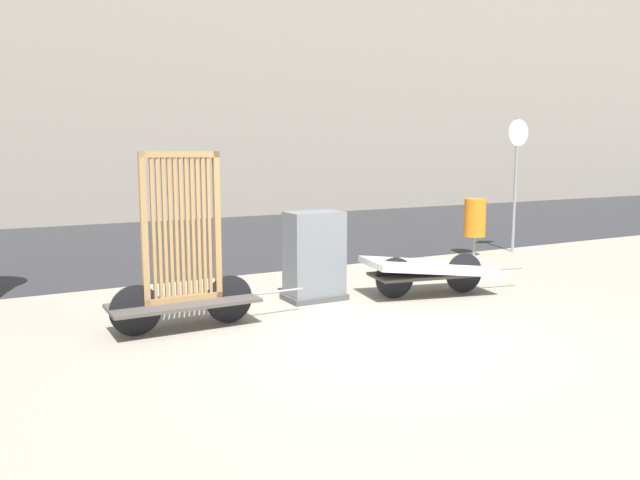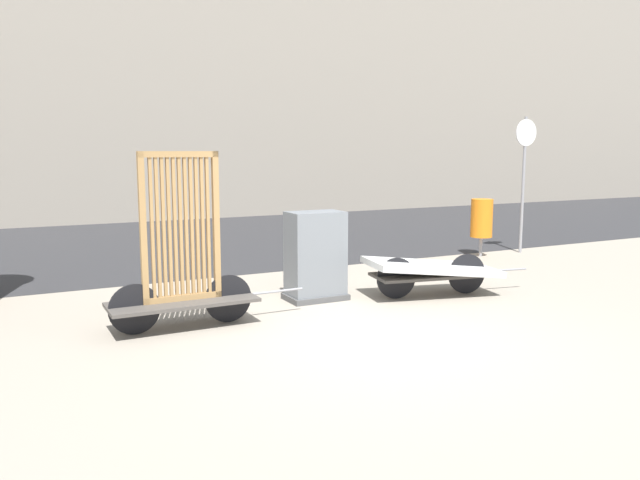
{
  "view_description": "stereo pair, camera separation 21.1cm",
  "coord_description": "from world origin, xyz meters",
  "views": [
    {
      "loc": [
        -3.8,
        -5.49,
        2.07
      ],
      "look_at": [
        0.0,
        1.52,
        0.93
      ],
      "focal_mm": 35.0,
      "sensor_mm": 36.0,
      "label": 1
    },
    {
      "loc": [
        -3.61,
        -5.59,
        2.07
      ],
      "look_at": [
        0.0,
        1.52,
        0.93
      ],
      "focal_mm": 35.0,
      "sensor_mm": 36.0,
      "label": 2
    }
  ],
  "objects": [
    {
      "name": "trash_bin",
      "position": [
        4.75,
        3.84,
        0.76
      ],
      "size": [
        0.42,
        0.42,
        1.14
      ],
      "color": "gray",
      "rests_on": "ground_plane"
    },
    {
      "name": "road_strip",
      "position": [
        0.0,
        8.61,
        0.0
      ],
      "size": [
        56.0,
        8.84,
        0.01
      ],
      "color": "#2D2D30",
      "rests_on": "ground_plane"
    },
    {
      "name": "utility_cabinet",
      "position": [
        0.22,
        2.08,
        0.58
      ],
      "size": [
        0.83,
        0.54,
        1.24
      ],
      "color": "#4C4C4C",
      "rests_on": "ground_plane"
    },
    {
      "name": "sign_post",
      "position": [
        5.81,
        3.83,
        1.76
      ],
      "size": [
        0.53,
        0.06,
        2.75
      ],
      "color": "gray",
      "rests_on": "ground_plane"
    },
    {
      "name": "ground_plane",
      "position": [
        0.0,
        0.0,
        0.0
      ],
      "size": [
        60.0,
        60.0,
        0.0
      ],
      "primitive_type": "plane",
      "color": "gray"
    },
    {
      "name": "bike_cart_with_bedframe",
      "position": [
        -1.8,
        1.52,
        0.71
      ],
      "size": [
        2.42,
        0.69,
        2.07
      ],
      "rotation": [
        0.0,
        0.0,
        0.01
      ],
      "color": "#4C4742",
      "rests_on": "ground_plane"
    },
    {
      "name": "bike_cart_with_mattress",
      "position": [
        1.81,
        1.52,
        0.39
      ],
      "size": [
        2.55,
        1.2,
        0.58
      ],
      "rotation": [
        0.0,
        0.0,
        -0.18
      ],
      "color": "#4C4742",
      "rests_on": "ground_plane"
    }
  ]
}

